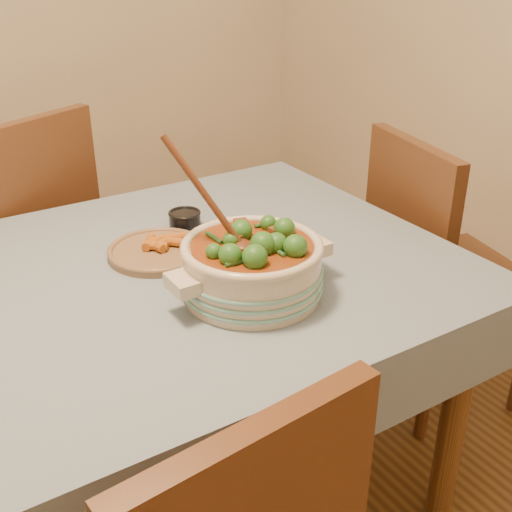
{
  "coord_description": "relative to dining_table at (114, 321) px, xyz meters",
  "views": [
    {
      "loc": [
        -0.39,
        -1.25,
        1.48
      ],
      "look_at": [
        0.25,
        -0.22,
        0.86
      ],
      "focal_mm": 45.0,
      "sensor_mm": 36.0,
      "label": 1
    }
  ],
  "objects": [
    {
      "name": "fried_plate",
      "position": [
        0.16,
        0.09,
        0.11
      ],
      "size": [
        0.3,
        0.3,
        0.04
      ],
      "rotation": [
        0.0,
        0.0,
        -0.28
      ],
      "color": "#7F6246",
      "rests_on": "dining_table"
    },
    {
      "name": "stew_casserole",
      "position": [
        0.26,
        -0.2,
        0.17
      ],
      "size": [
        0.39,
        0.31,
        0.37
      ],
      "rotation": [
        0.0,
        0.0,
        0.01
      ],
      "color": "beige",
      "rests_on": "dining_table"
    },
    {
      "name": "dining_table",
      "position": [
        0.0,
        0.0,
        0.0
      ],
      "size": [
        1.68,
        1.08,
        0.76
      ],
      "color": "brown",
      "rests_on": "floor"
    },
    {
      "name": "chair_right",
      "position": [
        1.06,
        -0.0,
        -0.13
      ],
      "size": [
        0.52,
        0.52,
        0.94
      ],
      "rotation": [
        0.0,
        0.0,
        1.37
      ],
      "color": "#5A331B",
      "rests_on": "floor"
    },
    {
      "name": "chair_far",
      "position": [
        -0.04,
        0.75,
        -0.1
      ],
      "size": [
        0.62,
        0.62,
        1.0
      ],
      "rotation": [
        0.0,
        0.0,
        3.57
      ],
      "color": "#5A331B",
      "rests_on": "floor"
    },
    {
      "name": "condiment_bowl",
      "position": [
        0.3,
        0.21,
        0.12
      ],
      "size": [
        0.09,
        0.09,
        0.05
      ],
      "rotation": [
        0.0,
        0.0,
        0.02
      ],
      "color": "black",
      "rests_on": "dining_table"
    }
  ]
}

